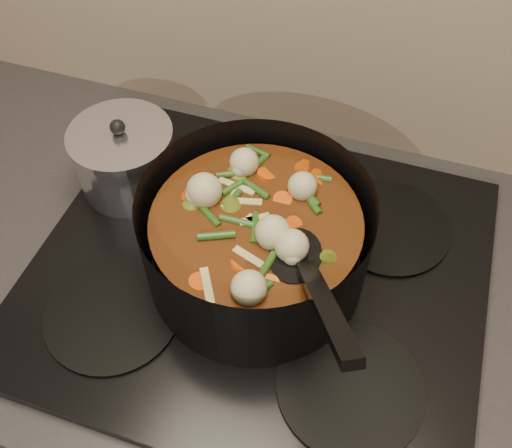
% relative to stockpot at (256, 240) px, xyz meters
% --- Properties ---
extents(counter, '(2.64, 0.64, 0.91)m').
position_rel_stockpot_xyz_m(counter, '(0.00, 0.00, -0.54)').
color(counter, brown).
rests_on(counter, ground).
extents(stovetop, '(0.62, 0.54, 0.03)m').
position_rel_stockpot_xyz_m(stovetop, '(0.00, 0.00, -0.08)').
color(stovetop, black).
rests_on(stovetop, counter).
extents(stockpot, '(0.36, 0.39, 0.22)m').
position_rel_stockpot_xyz_m(stockpot, '(0.00, 0.00, 0.00)').
color(stockpot, black).
rests_on(stockpot, stovetop).
extents(saucepan, '(0.15, 0.15, 0.13)m').
position_rel_stockpot_xyz_m(saucepan, '(-0.24, 0.10, -0.02)').
color(saucepan, silver).
rests_on(saucepan, stovetop).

